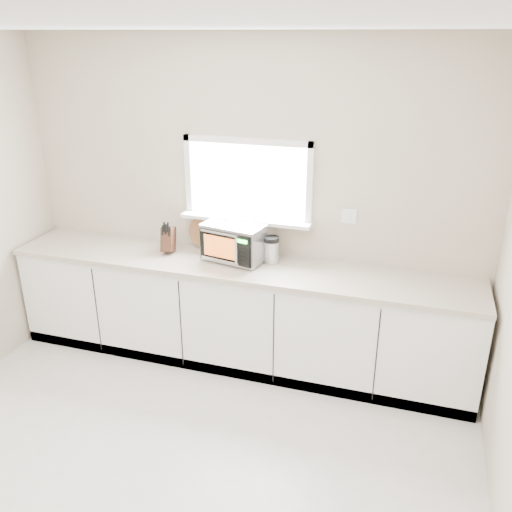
% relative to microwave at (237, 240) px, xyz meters
% --- Properties ---
extents(ground, '(4.00, 4.00, 0.00)m').
position_rel_microwave_xyz_m(ground, '(0.03, -1.79, -1.09)').
color(ground, beige).
rests_on(ground, ground).
extents(back_wall, '(4.00, 0.17, 2.70)m').
position_rel_microwave_xyz_m(back_wall, '(0.03, 0.21, 0.28)').
color(back_wall, beige).
rests_on(back_wall, ground).
extents(cabinets, '(3.92, 0.60, 0.88)m').
position_rel_microwave_xyz_m(cabinets, '(0.03, -0.09, -0.65)').
color(cabinets, white).
rests_on(cabinets, ground).
extents(countertop, '(3.92, 0.64, 0.04)m').
position_rel_microwave_xyz_m(countertop, '(0.03, -0.10, -0.19)').
color(countertop, '#B5AB95').
rests_on(countertop, cabinets).
extents(microwave, '(0.55, 0.48, 0.32)m').
position_rel_microwave_xyz_m(microwave, '(0.00, 0.00, 0.00)').
color(microwave, black).
rests_on(microwave, countertop).
extents(knife_block, '(0.13, 0.21, 0.29)m').
position_rel_microwave_xyz_m(knife_block, '(-0.61, -0.04, -0.04)').
color(knife_block, '#482619').
rests_on(knife_block, countertop).
extents(cutting_board, '(0.30, 0.07, 0.30)m').
position_rel_microwave_xyz_m(cutting_board, '(-0.35, 0.15, -0.02)').
color(cutting_board, '#A4753F').
rests_on(cutting_board, countertop).
extents(coffee_grinder, '(0.15, 0.15, 0.23)m').
position_rel_microwave_xyz_m(coffee_grinder, '(0.30, 0.02, -0.05)').
color(coffee_grinder, '#B4B6BB').
rests_on(coffee_grinder, countertop).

